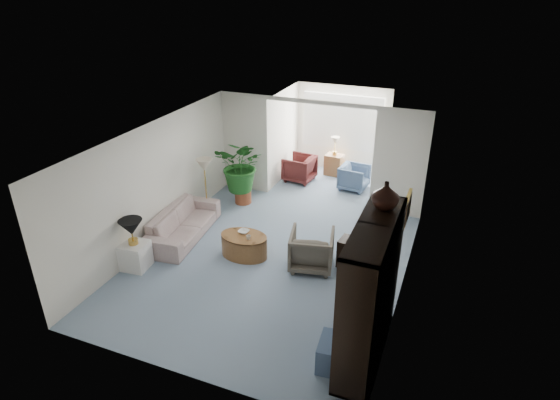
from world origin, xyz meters
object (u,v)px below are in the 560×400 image
at_px(coffee_bowl, 244,232).
at_px(plant_pot, 243,196).
at_px(table_lamp, 131,227).
at_px(side_table_dark, 352,253).
at_px(end_table, 135,256).
at_px(wingback_chair, 312,250).
at_px(sofa, 183,223).
at_px(floor_lamp, 204,165).
at_px(sunroom_table, 334,165).
at_px(coffee_cup, 249,238).
at_px(sunroom_chair_blue, 354,177).
at_px(framed_picture, 408,209).
at_px(entertainment_cabinet, 370,292).
at_px(sunroom_chair_maroon, 299,168).
at_px(coffee_table, 244,245).
at_px(ottoman, 338,354).
at_px(cabinet_urn, 386,195).

bearing_deg(coffee_bowl, plant_pot, 116.41).
xyz_separation_m(table_lamp, side_table_dark, (3.78, 1.56, -0.59)).
height_order(end_table, wingback_chair, wingback_chair).
distance_m(sofa, floor_lamp, 1.39).
distance_m(coffee_bowl, wingback_chair, 1.41).
bearing_deg(sunroom_table, floor_lamp, -120.46).
relative_size(coffee_cup, sunroom_chair_blue, 0.13).
relative_size(framed_picture, end_table, 0.96).
bearing_deg(side_table_dark, sunroom_chair_blue, 102.92).
height_order(coffee_cup, sunroom_chair_blue, sunroom_chair_blue).
bearing_deg(side_table_dark, floor_lamp, 167.34).
bearing_deg(floor_lamp, plant_pot, 62.95).
bearing_deg(coffee_cup, sofa, 169.59).
height_order(entertainment_cabinet, plant_pot, entertainment_cabinet).
bearing_deg(sunroom_chair_blue, sunroom_chair_maroon, 95.39).
height_order(coffee_table, sunroom_chair_blue, sunroom_chair_blue).
height_order(wingback_chair, sunroom_chair_maroon, wingback_chair).
distance_m(framed_picture, entertainment_cabinet, 1.65).
bearing_deg(entertainment_cabinet, side_table_dark, 109.06).
bearing_deg(entertainment_cabinet, coffee_bowl, 147.46).
bearing_deg(wingback_chair, plant_pot, -52.27).
bearing_deg(sunroom_chair_blue, coffee_bowl, 166.66).
distance_m(table_lamp, coffee_bowl, 2.12).
xyz_separation_m(end_table, entertainment_cabinet, (4.52, -0.57, 0.82)).
relative_size(coffee_table, entertainment_cabinet, 0.44).
distance_m(sofa, side_table_dark, 3.59).
height_order(framed_picture, wingback_chair, framed_picture).
bearing_deg(table_lamp, ottoman, -13.32).
bearing_deg(floor_lamp, sofa, -89.56).
distance_m(table_lamp, sunroom_chair_blue, 5.91).
distance_m(entertainment_cabinet, ottoman, 1.01).
bearing_deg(ottoman, sunroom_chair_blue, 101.59).
height_order(coffee_bowl, coffee_cup, coffee_cup).
distance_m(table_lamp, wingback_chair, 3.37).
relative_size(sofa, coffee_table, 2.24).
relative_size(coffee_bowl, ottoman, 0.39).
bearing_deg(framed_picture, coffee_cup, 177.99).
relative_size(coffee_table, wingback_chair, 1.16).
height_order(coffee_bowl, sunroom_table, sunroom_table).
xyz_separation_m(end_table, sunroom_table, (2.23, 5.82, 0.03)).
relative_size(sofa, floor_lamp, 5.91).
xyz_separation_m(coffee_bowl, sunroom_chair_maroon, (-0.20, 3.83, -0.13)).
xyz_separation_m(floor_lamp, coffee_table, (1.53, -1.23, -1.02)).
height_order(sofa, floor_lamp, floor_lamp).
distance_m(coffee_bowl, cabinet_urn, 3.65).
height_order(end_table, sunroom_table, sunroom_table).
distance_m(coffee_bowl, side_table_dark, 2.14).
distance_m(framed_picture, sunroom_chair_maroon, 5.44).
bearing_deg(coffee_cup, entertainment_cabinet, -31.41).
relative_size(coffee_table, plant_pot, 2.37).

